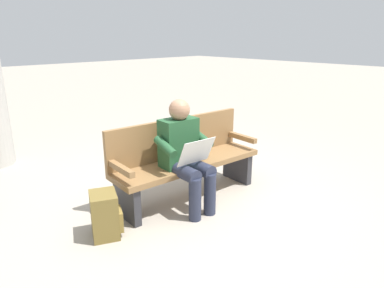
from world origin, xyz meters
TOP-DOWN VIEW (x-y plane):
  - ground_plane at (0.00, 0.00)m, footprint 40.00×40.00m
  - bench_near at (-0.01, -0.07)m, footprint 1.83×0.62m
  - person_seated at (0.19, 0.15)m, footprint 0.59×0.60m
  - backpack at (1.12, 0.06)m, footprint 0.35×0.36m

SIDE VIEW (x-z plane):
  - ground_plane at x=0.00m, z-range 0.00..0.00m
  - backpack at x=1.12m, z-range 0.00..0.43m
  - bench_near at x=-0.01m, z-range 0.01..0.91m
  - person_seated at x=0.19m, z-range 0.04..1.22m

